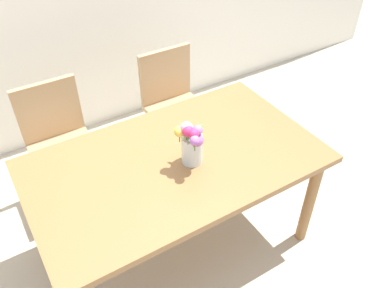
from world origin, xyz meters
name	(u,v)px	position (x,y,z in m)	size (l,w,h in m)	color
ground_plane	(178,242)	(0.00, 0.00, 0.00)	(12.00, 12.00, 0.00)	#B7AD99
dining_table	(176,170)	(0.00, 0.00, 0.66)	(1.62, 0.95, 0.74)	olive
chair_left	(59,138)	(-0.44, 0.82, 0.52)	(0.42, 0.42, 0.90)	tan
chair_right	(173,100)	(0.44, 0.82, 0.52)	(0.42, 0.42, 0.90)	tan
flower_vase	(191,143)	(0.06, -0.08, 0.89)	(0.21, 0.19, 0.28)	silver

